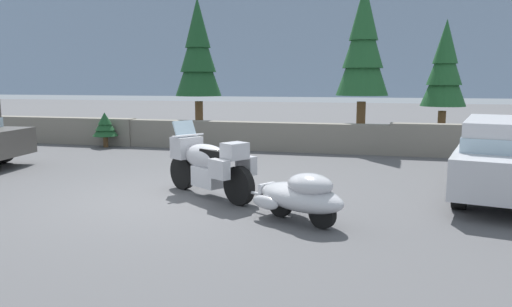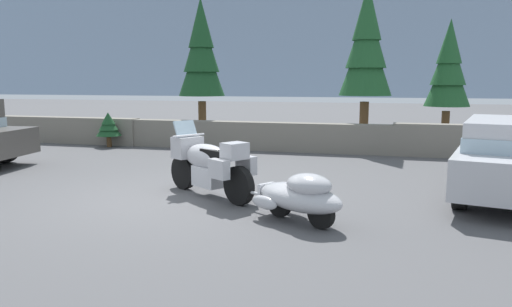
{
  "view_description": "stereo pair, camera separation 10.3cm",
  "coord_description": "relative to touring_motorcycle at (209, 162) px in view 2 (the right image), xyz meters",
  "views": [
    {
      "loc": [
        3.65,
        -7.61,
        2.07
      ],
      "look_at": [
        1.66,
        0.18,
        0.85
      ],
      "focal_mm": 33.53,
      "sensor_mm": 36.0,
      "label": 1
    },
    {
      "loc": [
        3.75,
        -7.58,
        2.07
      ],
      "look_at": [
        1.66,
        0.18,
        0.85
      ],
      "focal_mm": 33.53,
      "sensor_mm": 36.0,
      "label": 2
    }
  ],
  "objects": [
    {
      "name": "ground_plane",
      "position": [
        -0.72,
        -0.38,
        -0.62
      ],
      "size": [
        80.0,
        80.0,
        0.0
      ],
      "primitive_type": "plane",
      "color": "#4C4C4F"
    },
    {
      "name": "pine_tree_far_right",
      "position": [
        -3.01,
        7.37,
        2.41
      ],
      "size": [
        1.56,
        1.56,
        4.84
      ],
      "color": "brown",
      "rests_on": "ground"
    },
    {
      "name": "stone_guard_wall",
      "position": [
        -0.88,
        5.93,
        -0.18
      ],
      "size": [
        24.0,
        0.51,
        0.91
      ],
      "color": "slate",
      "rests_on": "ground"
    },
    {
      "name": "distant_ridgeline",
      "position": [
        -0.72,
        95.91,
        7.38
      ],
      "size": [
        240.0,
        80.0,
        16.0
      ],
      "primitive_type": "cube",
      "color": "#7F93AD",
      "rests_on": "ground"
    },
    {
      "name": "pine_sapling_near",
      "position": [
        -5.41,
        5.38,
        0.07
      ],
      "size": [
        0.79,
        0.79,
        1.1
      ],
      "color": "brown",
      "rests_on": "ground"
    },
    {
      "name": "touring_motorcycle",
      "position": [
        0.0,
        0.0,
        0.0
      ],
      "size": [
        2.02,
        1.47,
        1.33
      ],
      "color": "black",
      "rests_on": "ground"
    },
    {
      "name": "car_shaped_trailer",
      "position": [
        1.87,
        -1.2,
        -0.21
      ],
      "size": [
        2.05,
        1.49,
        0.76
      ],
      "color": "black",
      "rests_on": "ground"
    },
    {
      "name": "pine_tree_secondary",
      "position": [
        4.89,
        8.06,
        1.86
      ],
      "size": [
        1.38,
        1.38,
        3.97
      ],
      "color": "brown",
      "rests_on": "ground"
    },
    {
      "name": "pine_tree_tall",
      "position": [
        2.42,
        7.18,
        2.52
      ],
      "size": [
        1.59,
        1.59,
        5.01
      ],
      "color": "brown",
      "rests_on": "ground"
    }
  ]
}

